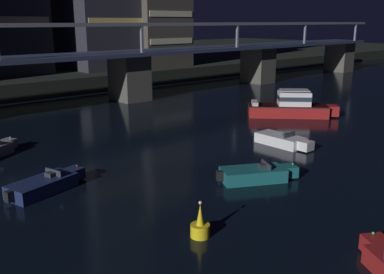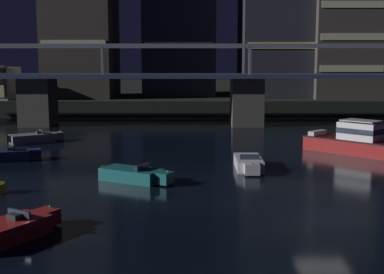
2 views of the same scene
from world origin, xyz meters
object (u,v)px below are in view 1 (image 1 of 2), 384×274
river_bridge (129,66)px  tower_east_tall (148,0)px  speedboat_near_right (256,174)px  speedboat_mid_center (45,185)px  channel_buoy (200,227)px  cabin_cruiser_near_left (291,106)px  speedboat_mid_right (282,140)px

river_bridge → tower_east_tall: (15.26, 16.75, 8.79)m
river_bridge → speedboat_near_right: river_bridge is taller
speedboat_near_right → speedboat_mid_center: same height
river_bridge → channel_buoy: river_bridge is taller
tower_east_tall → speedboat_near_right: tower_east_tall is taller
cabin_cruiser_near_left → speedboat_near_right: bearing=-149.8°
speedboat_near_right → speedboat_mid_center: bearing=146.7°
cabin_cruiser_near_left → speedboat_mid_center: bearing=-173.8°
tower_east_tall → river_bridge: bearing=-132.3°
river_bridge → cabin_cruiser_near_left: (7.09, -19.15, -3.13)m
tower_east_tall → channel_buoy: size_ratio=12.41×
channel_buoy → river_bridge: bearing=61.4°
speedboat_mid_center → speedboat_near_right: bearing=-33.3°
speedboat_mid_center → speedboat_mid_right: same height
cabin_cruiser_near_left → speedboat_near_right: size_ratio=1.63×
cabin_cruiser_near_left → speedboat_mid_right: 11.34m
tower_east_tall → cabin_cruiser_near_left: tower_east_tall is taller
speedboat_mid_right → channel_buoy: size_ratio=2.95×
speedboat_near_right → channel_buoy: 8.15m
river_bridge → speedboat_near_right: 31.01m
cabin_cruiser_near_left → speedboat_mid_right: cabin_cruiser_near_left is taller
cabin_cruiser_near_left → speedboat_mid_center: cabin_cruiser_near_left is taller
speedboat_near_right → channel_buoy: bearing=-157.8°
speedboat_near_right → tower_east_tall: bearing=61.1°
river_bridge → speedboat_mid_center: river_bridge is taller
river_bridge → speedboat_mid_right: size_ratio=19.96×
river_bridge → speedboat_near_right: bearing=-109.0°
speedboat_near_right → channel_buoy: channel_buoy is taller
tower_east_tall → speedboat_mid_center: 54.38m
speedboat_near_right → channel_buoy: size_ratio=2.78×
river_bridge → channel_buoy: 36.86m
tower_east_tall → cabin_cruiser_near_left: size_ratio=2.74×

